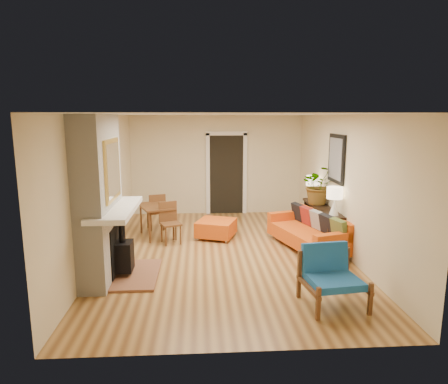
{
  "coord_description": "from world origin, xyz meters",
  "views": [
    {
      "loc": [
        -0.46,
        -7.23,
        2.56
      ],
      "look_at": [
        0.0,
        0.2,
        1.15
      ],
      "focal_mm": 32.0,
      "sensor_mm": 36.0,
      "label": 1
    }
  ],
  "objects": [
    {
      "name": "room_shell",
      "position": [
        0.6,
        2.63,
        1.24
      ],
      "size": [
        6.5,
        6.5,
        6.5
      ],
      "color": "#B38444",
      "rests_on": "ground"
    },
    {
      "name": "sofa",
      "position": [
        1.72,
        0.22,
        0.33
      ],
      "size": [
        1.34,
        2.06,
        0.75
      ],
      "color": "silver",
      "rests_on": "ground"
    },
    {
      "name": "fireplace",
      "position": [
        -2.0,
        -1.0,
        1.24
      ],
      "size": [
        1.09,
        1.68,
        2.6
      ],
      "color": "white",
      "rests_on": "ground"
    },
    {
      "name": "ottoman",
      "position": [
        -0.12,
        1.02,
        0.22
      ],
      "size": [
        0.95,
        0.95,
        0.38
      ],
      "color": "silver",
      "rests_on": "ground"
    },
    {
      "name": "console_table",
      "position": [
        2.07,
        0.68,
        0.58
      ],
      "size": [
        0.34,
        1.85,
        0.72
      ],
      "color": "black",
      "rests_on": "ground"
    },
    {
      "name": "lamp_near",
      "position": [
        2.07,
        -0.03,
        1.06
      ],
      "size": [
        0.3,
        0.3,
        0.54
      ],
      "color": "white",
      "rests_on": "console_table"
    },
    {
      "name": "houseplant",
      "position": [
        2.06,
        0.94,
        1.14
      ],
      "size": [
        0.79,
        0.7,
        0.83
      ],
      "primitive_type": "imported",
      "rotation": [
        0.0,
        0.0,
        0.07
      ],
      "color": "#1E5919",
      "rests_on": "console_table"
    },
    {
      "name": "lamp_far",
      "position": [
        2.07,
        1.43,
        1.06
      ],
      "size": [
        0.3,
        0.3,
        0.54
      ],
      "color": "white",
      "rests_on": "console_table"
    },
    {
      "name": "dining_table",
      "position": [
        -1.33,
        1.21,
        0.55
      ],
      "size": [
        1.04,
        1.59,
        0.84
      ],
      "color": "brown",
      "rests_on": "ground"
    },
    {
      "name": "blue_chair",
      "position": [
        1.33,
        -2.12,
        0.44
      ],
      "size": [
        0.86,
        0.85,
        0.81
      ],
      "color": "brown",
      "rests_on": "ground"
    }
  ]
}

